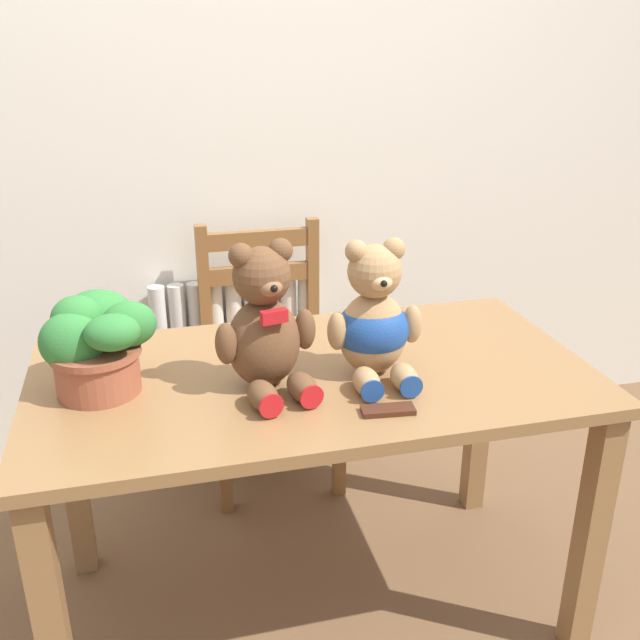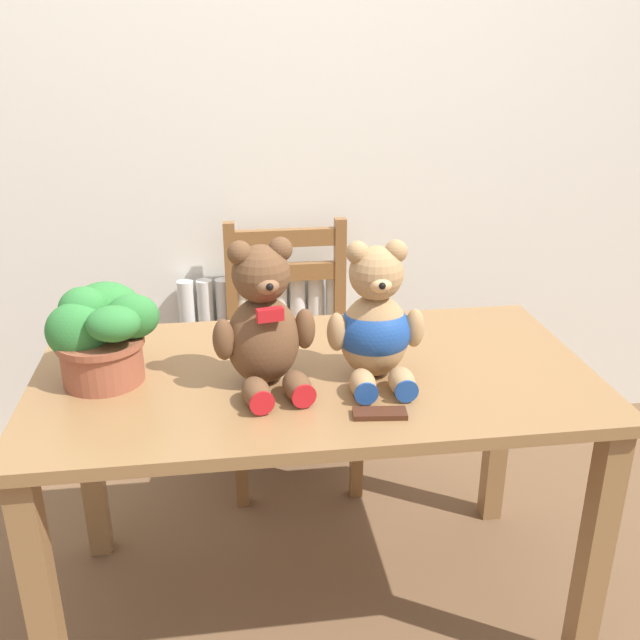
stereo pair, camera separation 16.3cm
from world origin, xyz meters
name	(u,v)px [view 1 (the left image)]	position (x,y,z in m)	size (l,w,h in m)	color
wall_back	(244,89)	(0.00, 1.31, 1.30)	(8.00, 0.04, 2.60)	silver
radiator	(237,372)	(-0.08, 1.24, 0.30)	(0.60, 0.10, 0.66)	silver
dining_table	(313,410)	(0.00, 0.35, 0.61)	(1.34, 0.71, 0.72)	olive
wooden_chair_behind	(268,351)	(0.01, 1.06, 0.45)	(0.43, 0.41, 0.88)	brown
teddy_bear_left	(265,327)	(-0.12, 0.30, 0.86)	(0.24, 0.26, 0.34)	brown
teddy_bear_right	(374,322)	(0.14, 0.31, 0.85)	(0.23, 0.23, 0.33)	tan
potted_plant	(95,341)	(-0.49, 0.38, 0.84)	(0.25, 0.25, 0.23)	#9E5138
chocolate_bar	(388,410)	(0.11, 0.12, 0.72)	(0.12, 0.04, 0.01)	#472314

